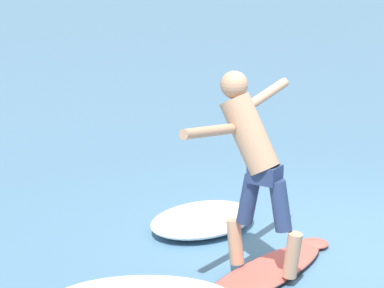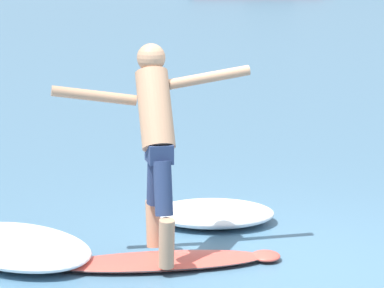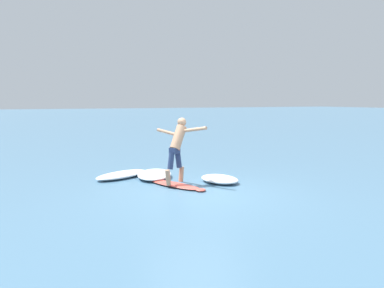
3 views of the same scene
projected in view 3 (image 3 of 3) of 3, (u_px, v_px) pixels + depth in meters
name	position (u px, v px, depth m)	size (l,w,h in m)	color
ground_plane	(198.00, 193.00, 9.47)	(200.00, 200.00, 0.00)	teal
surfboard	(176.00, 185.00, 10.24)	(1.95, 1.22, 0.22)	#DD5345
surfer	(178.00, 144.00, 10.24)	(1.54, 1.06, 1.79)	tan
wave_foam_at_tail	(155.00, 175.00, 11.34)	(1.87, 1.59, 0.21)	white
wave_foam_at_nose	(122.00, 175.00, 11.40)	(1.46, 1.99, 0.18)	white
wave_foam_beside	(220.00, 179.00, 10.71)	(1.41, 1.17, 0.20)	white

